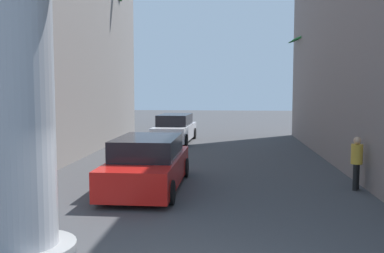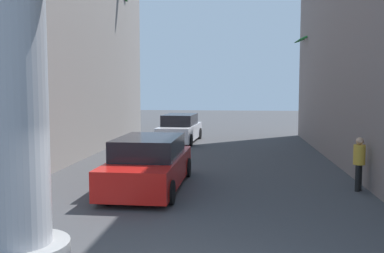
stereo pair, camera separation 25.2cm
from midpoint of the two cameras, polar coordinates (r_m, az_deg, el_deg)
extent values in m
plane|color=#424244|center=(15.72, 0.85, -5.93)|extent=(85.41, 85.41, 0.00)
cube|color=gray|center=(21.77, -24.54, 13.13)|extent=(8.08, 18.79, 12.43)
cylinder|color=#9E9EA3|center=(6.75, -22.88, 12.67)|extent=(0.87, 0.87, 7.90)
cylinder|color=black|center=(14.94, -8.53, -5.32)|extent=(0.23, 0.64, 0.64)
cylinder|color=black|center=(14.62, -1.47, -5.50)|extent=(0.23, 0.64, 0.64)
cylinder|color=black|center=(11.64, -12.69, -8.39)|extent=(0.23, 0.64, 0.64)
cylinder|color=black|center=(11.22, -3.61, -8.78)|extent=(0.23, 0.64, 0.64)
cube|color=red|center=(13.02, -6.44, -5.78)|extent=(1.98, 5.03, 0.80)
cube|color=black|center=(12.90, -6.47, -2.72)|extent=(1.81, 2.77, 0.60)
cylinder|color=black|center=(25.86, -3.76, -0.86)|extent=(0.26, 0.65, 0.64)
cylinder|color=black|center=(25.57, -0.03, -0.92)|extent=(0.26, 0.65, 0.64)
cylinder|color=black|center=(22.60, -5.49, -1.74)|extent=(0.26, 0.65, 0.64)
cylinder|color=black|center=(22.27, -1.24, -1.82)|extent=(0.26, 0.65, 0.64)
cube|color=silver|center=(24.03, -2.60, -0.74)|extent=(2.06, 4.89, 0.80)
cube|color=black|center=(23.97, -2.60, 0.93)|extent=(1.79, 2.73, 0.60)
cylinder|color=brown|center=(26.02, 15.72, 5.01)|extent=(0.40, 0.85, 6.11)
ellipsoid|color=#2D6E2D|center=(26.22, 17.00, 11.29)|extent=(1.43, 0.47, 0.64)
ellipsoid|color=#1F692D|center=(26.84, 15.86, 11.24)|extent=(0.99, 1.43, 0.55)
ellipsoid|color=#316D2D|center=(26.82, 14.83, 11.04)|extent=(0.57, 1.35, 0.86)
ellipsoid|color=#1F5F2D|center=(26.39, 13.85, 11.36)|extent=(1.41, 1.02, 0.60)
ellipsoid|color=#21762D|center=(25.66, 14.16, 11.53)|extent=(1.39, 1.06, 0.60)
ellipsoid|color=#2A652D|center=(25.42, 15.13, 11.40)|extent=(0.77, 1.37, 0.83)
ellipsoid|color=#27622D|center=(25.76, 16.79, 11.25)|extent=(1.22, 1.14, 0.85)
cylinder|color=brown|center=(18.33, 19.68, 8.71)|extent=(0.61, 0.67, 8.53)
cylinder|color=brown|center=(24.36, -12.27, 7.95)|extent=(0.48, 0.77, 8.54)
cylinder|color=black|center=(13.52, 20.43, -6.39)|extent=(0.14, 0.14, 0.78)
cylinder|color=black|center=(13.71, 20.65, -6.24)|extent=(0.14, 0.14, 0.78)
cylinder|color=gold|center=(13.50, 20.63, -3.46)|extent=(0.47, 0.47, 0.59)
sphere|color=tan|center=(13.45, 20.69, -1.77)|extent=(0.22, 0.22, 0.22)
camera|label=1|loc=(0.13, -90.64, -0.06)|focal=40.00mm
camera|label=2|loc=(0.13, 89.36, 0.06)|focal=40.00mm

